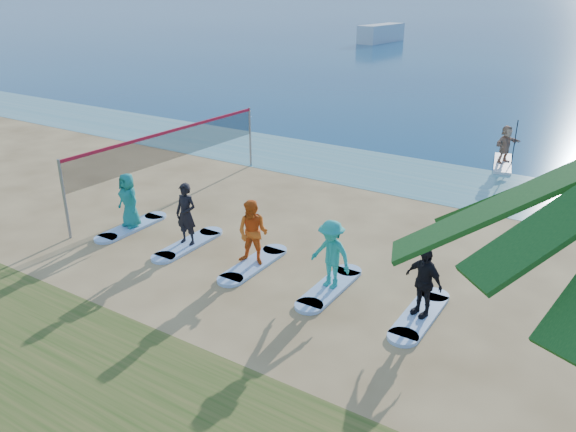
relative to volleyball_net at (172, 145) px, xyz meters
The scene contains 16 objects.
ground 7.21m from the volleyball_net, 31.89° to the right, with size 600.00×600.00×0.00m, color tan.
shallow_water 9.22m from the volleyball_net, 49.17° to the left, with size 600.00×600.00×0.00m, color teal.
volleyball_net is the anchor object (origin of this frame).
paddleboard 14.04m from the volleyball_net, 48.46° to the left, with size 0.70×3.00×0.12m, color silver.
paddleboarder 13.96m from the volleyball_net, 48.46° to the left, with size 1.48×0.47×1.60m, color tan.
boat_offshore_a 61.36m from the volleyball_net, 106.90° to the left, with size 2.46×8.73×2.28m, color silver.
surfboard_0 3.63m from the volleyball_net, 73.19° to the right, with size 0.70×2.20×0.09m, color #99BFED.
student_0 3.25m from the volleyball_net, 73.19° to the right, with size 0.85×0.55×1.74m, color #1B827B.
surfboard_1 4.82m from the volleyball_net, 42.14° to the right, with size 0.70×2.20×0.09m, color #99BFED.
student_1 4.53m from the volleyball_net, 42.14° to the right, with size 0.68×0.44×1.86m, color black.
surfboard_2 6.68m from the volleyball_net, 27.66° to the right, with size 0.70×2.20×0.09m, color #99BFED.
student_2 6.48m from the volleyball_net, 27.66° to the right, with size 0.89×0.69×1.83m, color #D95916.
surfboard_3 8.81m from the volleyball_net, 20.25° to the right, with size 0.70×2.20×0.09m, color #99BFED.
student_3 8.66m from the volleyball_net, 20.25° to the right, with size 1.17×0.67×1.80m, color teal.
surfboard_4 11.05m from the volleyball_net, 15.88° to the right, with size 0.70×2.20×0.09m, color #99BFED.
student_4 10.93m from the volleyball_net, 15.88° to the right, with size 1.00×0.42×1.70m, color black.
Camera 1 is at (8.02, -10.42, 7.20)m, focal length 35.00 mm.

